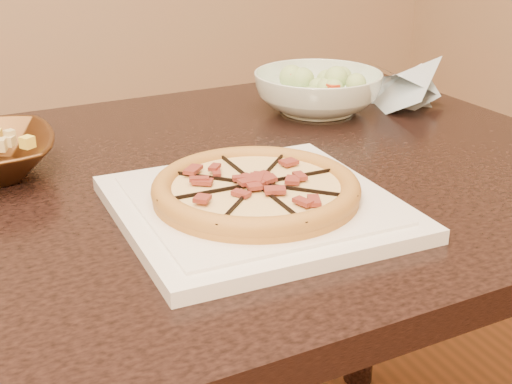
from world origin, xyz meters
TOP-DOWN VIEW (x-y plane):
  - dining_table at (0.19, 0.09)m, footprint 1.38×0.93m
  - plate at (0.27, -0.07)m, footprint 0.33×0.33m
  - pizza at (0.27, -0.07)m, footprint 0.25×0.25m
  - salad_bowl at (0.55, 0.30)m, footprint 0.24×0.24m
  - salad at (0.55, 0.30)m, footprint 0.08×0.11m
  - cling_film at (0.72, 0.27)m, footprint 0.21×0.19m

SIDE VIEW (x-z plane):
  - dining_table at x=0.19m, z-range 0.27..1.02m
  - plate at x=0.27m, z-range 0.75..0.77m
  - cling_film at x=0.72m, z-range 0.75..0.80m
  - pizza at x=0.27m, z-range 0.77..0.80m
  - salad_bowl at x=0.55m, z-range 0.75..0.82m
  - salad at x=0.55m, z-range 0.82..0.86m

